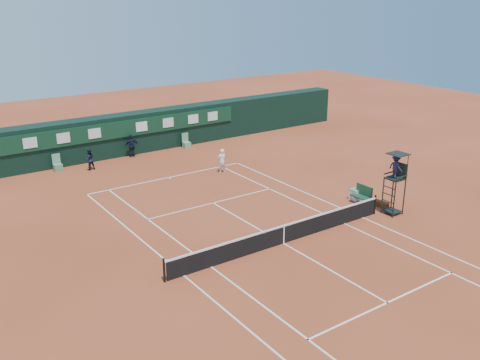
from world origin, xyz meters
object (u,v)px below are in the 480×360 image
(umpire_chair, at_px, (396,171))
(player_bench, at_px, (362,194))
(tennis_net, at_px, (284,234))
(cooler, at_px, (356,194))
(player, at_px, (222,161))

(umpire_chair, distance_m, player_bench, 2.70)
(tennis_net, relative_size, cooler, 20.00)
(player_bench, bearing_deg, umpire_chair, -82.47)
(tennis_net, bearing_deg, umpire_chair, -4.04)
(tennis_net, xyz_separation_m, cooler, (7.13, 2.09, -0.18))
(umpire_chair, height_order, player_bench, umpire_chair)
(player_bench, bearing_deg, player, 110.59)
(player_bench, distance_m, cooler, 0.73)
(tennis_net, height_order, player, player)
(cooler, bearing_deg, player_bench, -104.50)
(umpire_chair, relative_size, player_bench, 2.85)
(umpire_chair, distance_m, cooler, 3.37)
(player_bench, relative_size, player, 0.73)
(umpire_chair, xyz_separation_m, cooler, (-0.09, 2.60, -2.13))
(player_bench, xyz_separation_m, cooler, (0.17, 0.66, -0.27))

